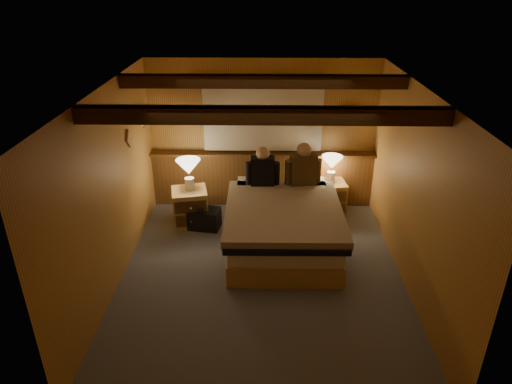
{
  "coord_description": "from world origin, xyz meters",
  "views": [
    {
      "loc": [
        0.02,
        -4.84,
        3.54
      ],
      "look_at": [
        -0.08,
        0.4,
        1.01
      ],
      "focal_mm": 32.0,
      "sensor_mm": 36.0,
      "label": 1
    }
  ],
  "objects_px": {
    "nightstand_left": "(190,207)",
    "lamp_left": "(189,169)",
    "person_right": "(303,167)",
    "nightstand_right": "(329,197)",
    "duffel_bag": "(203,218)",
    "person_left": "(263,169)",
    "bed": "(283,225)",
    "lamp_right": "(332,164)"
  },
  "relations": [
    {
      "from": "duffel_bag",
      "to": "person_right",
      "type": "bearing_deg",
      "value": 15.73
    },
    {
      "from": "nightstand_left",
      "to": "duffel_bag",
      "type": "distance_m",
      "value": 0.26
    },
    {
      "from": "bed",
      "to": "person_right",
      "type": "bearing_deg",
      "value": 65.76
    },
    {
      "from": "bed",
      "to": "nightstand_right",
      "type": "height_order",
      "value": "bed"
    },
    {
      "from": "person_right",
      "to": "duffel_bag",
      "type": "xyz_separation_m",
      "value": [
        -1.51,
        -0.16,
        -0.78
      ]
    },
    {
      "from": "lamp_right",
      "to": "nightstand_left",
      "type": "bearing_deg",
      "value": -168.35
    },
    {
      "from": "person_right",
      "to": "duffel_bag",
      "type": "relative_size",
      "value": 1.19
    },
    {
      "from": "nightstand_left",
      "to": "person_right",
      "type": "height_order",
      "value": "person_right"
    },
    {
      "from": "bed",
      "to": "lamp_right",
      "type": "bearing_deg",
      "value": 54.02
    },
    {
      "from": "nightstand_left",
      "to": "lamp_right",
      "type": "height_order",
      "value": "lamp_right"
    },
    {
      "from": "nightstand_right",
      "to": "lamp_left",
      "type": "relative_size",
      "value": 1.13
    },
    {
      "from": "bed",
      "to": "duffel_bag",
      "type": "xyz_separation_m",
      "value": [
        -1.2,
        0.54,
        -0.19
      ]
    },
    {
      "from": "lamp_left",
      "to": "duffel_bag",
      "type": "height_order",
      "value": "lamp_left"
    },
    {
      "from": "nightstand_left",
      "to": "person_right",
      "type": "xyz_separation_m",
      "value": [
        1.71,
        0.04,
        0.66
      ]
    },
    {
      "from": "bed",
      "to": "person_right",
      "type": "height_order",
      "value": "person_right"
    },
    {
      "from": "person_left",
      "to": "lamp_right",
      "type": "bearing_deg",
      "value": 21.17
    },
    {
      "from": "lamp_right",
      "to": "person_right",
      "type": "bearing_deg",
      "value": -139.82
    },
    {
      "from": "nightstand_left",
      "to": "lamp_left",
      "type": "height_order",
      "value": "lamp_left"
    },
    {
      "from": "nightstand_left",
      "to": "bed",
      "type": "bearing_deg",
      "value": -37.15
    },
    {
      "from": "person_right",
      "to": "duffel_bag",
      "type": "distance_m",
      "value": 1.71
    },
    {
      "from": "lamp_left",
      "to": "person_right",
      "type": "distance_m",
      "value": 1.7
    },
    {
      "from": "lamp_right",
      "to": "person_left",
      "type": "bearing_deg",
      "value": -157.84
    },
    {
      "from": "bed",
      "to": "lamp_right",
      "type": "xyz_separation_m",
      "value": [
        0.79,
        1.11,
        0.48
      ]
    },
    {
      "from": "bed",
      "to": "person_right",
      "type": "xyz_separation_m",
      "value": [
        0.31,
        0.7,
        0.59
      ]
    },
    {
      "from": "lamp_right",
      "to": "person_left",
      "type": "height_order",
      "value": "person_left"
    },
    {
      "from": "person_left",
      "to": "lamp_left",
      "type": "bearing_deg",
      "value": 177.37
    },
    {
      "from": "nightstand_right",
      "to": "person_right",
      "type": "distance_m",
      "value": 0.9
    },
    {
      "from": "nightstand_left",
      "to": "person_right",
      "type": "relative_size",
      "value": 0.91
    },
    {
      "from": "nightstand_right",
      "to": "person_left",
      "type": "xyz_separation_m",
      "value": [
        -1.07,
        -0.4,
        0.66
      ]
    },
    {
      "from": "bed",
      "to": "nightstand_right",
      "type": "relative_size",
      "value": 3.73
    },
    {
      "from": "nightstand_right",
      "to": "lamp_right",
      "type": "relative_size",
      "value": 1.26
    },
    {
      "from": "duffel_bag",
      "to": "nightstand_left",
      "type": "bearing_deg",
      "value": 158.91
    },
    {
      "from": "nightstand_right",
      "to": "lamp_left",
      "type": "distance_m",
      "value": 2.3
    },
    {
      "from": "bed",
      "to": "duffel_bag",
      "type": "relative_size",
      "value": 3.59
    },
    {
      "from": "person_left",
      "to": "person_right",
      "type": "bearing_deg",
      "value": 2.08
    },
    {
      "from": "lamp_right",
      "to": "duffel_bag",
      "type": "bearing_deg",
      "value": -163.99
    },
    {
      "from": "nightstand_right",
      "to": "duffel_bag",
      "type": "relative_size",
      "value": 0.96
    },
    {
      "from": "lamp_left",
      "to": "person_left",
      "type": "height_order",
      "value": "person_left"
    },
    {
      "from": "lamp_right",
      "to": "person_right",
      "type": "distance_m",
      "value": 0.64
    },
    {
      "from": "lamp_left",
      "to": "bed",
      "type": "bearing_deg",
      "value": -26.71
    },
    {
      "from": "bed",
      "to": "nightstand_left",
      "type": "bearing_deg",
      "value": 154.43
    },
    {
      "from": "nightstand_right",
      "to": "person_right",
      "type": "xyz_separation_m",
      "value": [
        -0.47,
        -0.37,
        0.68
      ]
    }
  ]
}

